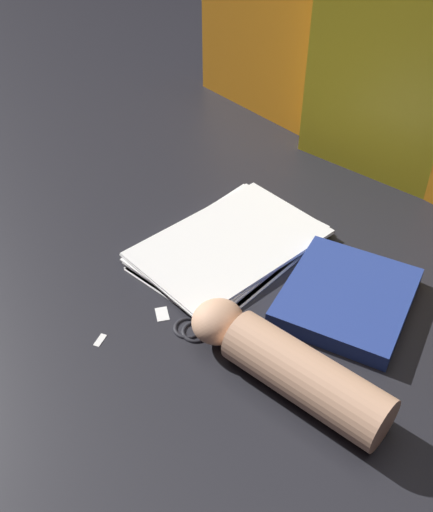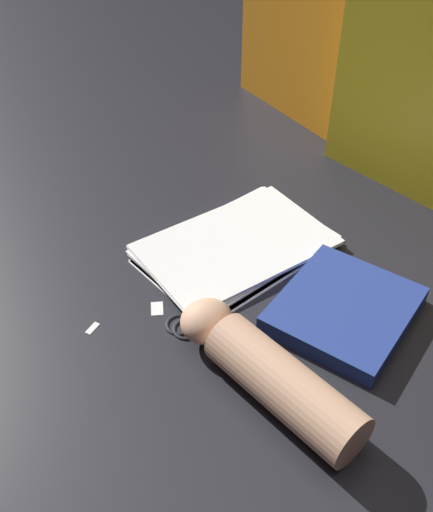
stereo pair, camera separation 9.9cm
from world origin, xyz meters
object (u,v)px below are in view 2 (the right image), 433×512
object	(u,v)px
book_closed	(344,309)
paper_stack	(236,247)
hand_forearm	(267,371)
scissors	(195,315)

from	to	relation	value
book_closed	paper_stack	bearing A→B (deg)	-169.69
paper_stack	hand_forearm	world-z (taller)	hand_forearm
book_closed	scissors	world-z (taller)	book_closed
hand_forearm	scissors	bearing A→B (deg)	-178.70
scissors	paper_stack	bearing A→B (deg)	121.45
scissors	hand_forearm	distance (m)	0.18
book_closed	scissors	distance (m)	0.24
paper_stack	book_closed	xyz separation A→B (m)	(0.23, 0.04, 0.01)
paper_stack	book_closed	world-z (taller)	book_closed
paper_stack	scissors	xyz separation A→B (m)	(0.09, -0.15, -0.00)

